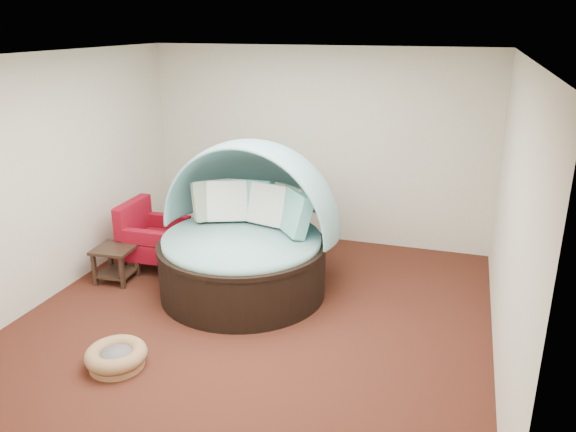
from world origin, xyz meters
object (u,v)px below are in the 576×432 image
(canopy_daybed, at_px, (246,223))
(side_table, at_px, (115,259))
(pet_basket, at_px, (116,356))
(red_armchair, at_px, (151,237))

(canopy_daybed, distance_m, side_table, 1.77)
(pet_basket, relative_size, red_armchair, 0.67)
(pet_basket, bearing_deg, side_table, 123.54)
(red_armchair, bearing_deg, canopy_daybed, -10.69)
(red_armchair, relative_size, side_table, 1.77)
(pet_basket, bearing_deg, canopy_daybed, 73.28)
(red_armchair, distance_m, side_table, 0.59)
(pet_basket, xyz_separation_m, side_table, (-1.07, 1.62, 0.19))
(canopy_daybed, distance_m, red_armchair, 1.54)
(red_armchair, bearing_deg, pet_basket, -69.20)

